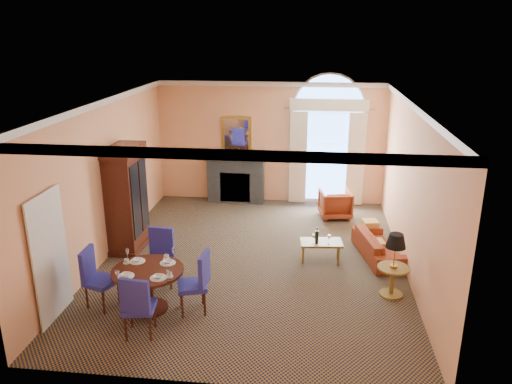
# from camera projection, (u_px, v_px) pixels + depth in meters

# --- Properties ---
(ground) EXTENTS (7.50, 7.50, 0.00)m
(ground) POSITION_uv_depth(u_px,v_px,m) (253.00, 260.00, 10.18)
(ground) COLOR #101534
(ground) RESTS_ON ground
(room_envelope) EXTENTS (6.04, 7.52, 3.45)m
(room_envelope) POSITION_uv_depth(u_px,v_px,m) (256.00, 132.00, 10.02)
(room_envelope) COLOR #FAAC77
(room_envelope) RESTS_ON ground
(armoire) EXTENTS (0.64, 1.13, 2.23)m
(armoire) POSITION_uv_depth(u_px,v_px,m) (127.00, 200.00, 10.46)
(armoire) COLOR #34140B
(armoire) RESTS_ON ground
(dining_table) EXTENTS (1.18, 1.18, 0.95)m
(dining_table) POSITION_uv_depth(u_px,v_px,m) (148.00, 280.00, 8.23)
(dining_table) COLOR #34140B
(dining_table) RESTS_ON ground
(dining_chair_north) EXTENTS (0.58, 0.58, 1.05)m
(dining_chair_north) POSITION_uv_depth(u_px,v_px,m) (161.00, 253.00, 9.11)
(dining_chair_north) COLOR navy
(dining_chair_north) RESTS_ON ground
(dining_chair_south) EXTENTS (0.52, 0.54, 1.05)m
(dining_chair_south) POSITION_uv_depth(u_px,v_px,m) (137.00, 303.00, 7.45)
(dining_chair_south) COLOR navy
(dining_chair_south) RESTS_ON ground
(dining_chair_east) EXTENTS (0.59, 0.59, 1.05)m
(dining_chair_east) POSITION_uv_depth(u_px,v_px,m) (198.00, 279.00, 8.18)
(dining_chair_east) COLOR navy
(dining_chair_east) RESTS_ON ground
(dining_chair_west) EXTENTS (0.60, 0.60, 1.05)m
(dining_chair_west) POSITION_uv_depth(u_px,v_px,m) (95.00, 274.00, 8.33)
(dining_chair_west) COLOR navy
(dining_chair_west) RESTS_ON ground
(sofa) EXTENTS (1.02, 1.79, 0.49)m
(sofa) POSITION_uv_depth(u_px,v_px,m) (379.00, 246.00, 10.25)
(sofa) COLOR maroon
(sofa) RESTS_ON ground
(armchair) EXTENTS (0.86, 0.88, 0.69)m
(armchair) POSITION_uv_depth(u_px,v_px,m) (335.00, 204.00, 12.37)
(armchair) COLOR maroon
(armchair) RESTS_ON ground
(coffee_table) EXTENTS (0.88, 0.55, 0.77)m
(coffee_table) POSITION_uv_depth(u_px,v_px,m) (321.00, 243.00, 10.01)
(coffee_table) COLOR olive
(coffee_table) RESTS_ON ground
(side_table) EXTENTS (0.55, 0.55, 1.15)m
(side_table) POSITION_uv_depth(u_px,v_px,m) (394.00, 257.00, 8.62)
(side_table) COLOR olive
(side_table) RESTS_ON ground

